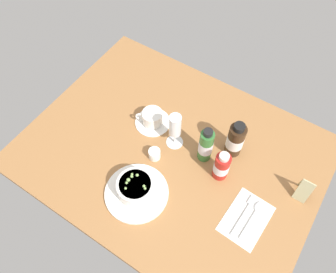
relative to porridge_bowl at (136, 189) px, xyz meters
The scene contains 10 objects.
ground_plane 21.98cm from the porridge_bowl, 87.11° to the left, with size 110.00×84.00×3.00cm, color #9E6B3D.
porridge_bowl is the anchor object (origin of this frame).
cutlery_setting 39.06cm from the porridge_bowl, 20.05° to the left, with size 14.16×19.35×0.90cm.
coffee_cup 31.13cm from the porridge_bowl, 114.19° to the left, with size 14.21×14.21×6.36cm.
creamer_jug 16.20cm from the porridge_bowl, 101.50° to the left, with size 5.44×4.48×4.81cm.
wine_glass 26.24cm from the porridge_bowl, 90.59° to the left, with size 6.57×6.57×16.44cm.
sauce_bottle_red 30.92cm from the porridge_bowl, 47.47° to the left, with size 5.57×5.57×13.82cm.
sauce_bottle_green 29.21cm from the porridge_bowl, 64.72° to the left, with size 5.19×5.19×17.18cm.
sauce_bottle_brown 39.88cm from the porridge_bowl, 59.51° to the left, with size 6.32×6.32×16.89cm.
menu_card 58.02cm from the porridge_bowl, 33.11° to the left, with size 4.57×6.06×9.51cm.
Camera 1 is at (33.28, -53.75, 109.39)cm, focal length 35.32 mm.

